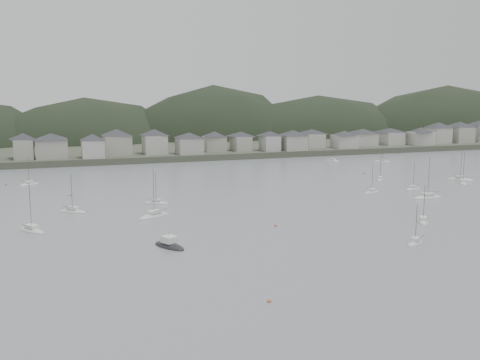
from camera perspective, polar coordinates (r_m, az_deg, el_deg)
name	(u,v)px	position (r m, az deg, el deg)	size (l,w,h in m)	color
ground	(378,275)	(103.13, 14.14, -9.51)	(900.00, 900.00, 0.00)	slate
far_shore_land	(133,139)	(381.38, -11.05, 4.23)	(900.00, 250.00, 3.00)	#383D2D
forested_ridge	(147,161)	(358.26, -9.62, 1.91)	(851.55, 103.94, 102.57)	black
waterfront_town	(263,139)	(285.71, 2.38, 4.28)	(451.48, 28.46, 12.92)	#A09D93
sailboat_lead	(423,221)	(146.57, 18.46, -4.10)	(6.26, 7.48, 10.23)	beige
moored_fleet	(259,208)	(154.69, 2.03, -2.96)	(255.23, 178.24, 13.89)	beige
motor_launch_far	(169,246)	(118.08, -7.34, -6.78)	(6.92, 9.43, 4.12)	black
mooring_buoys	(256,216)	(145.65, 1.63, -3.73)	(193.98, 150.35, 0.70)	#B85D3D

